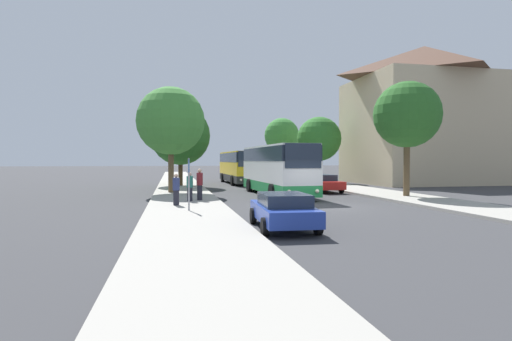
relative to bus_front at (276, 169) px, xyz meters
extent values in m
plane|color=#38383A|center=(0.48, -7.27, -1.85)|extent=(300.00, 300.00, 0.00)
cube|color=#A39E93|center=(-6.52, -7.27, -1.78)|extent=(4.00, 120.00, 0.15)
cube|color=#A39E93|center=(7.48, -7.27, -1.78)|extent=(4.00, 120.00, 0.15)
cube|color=#C6B28E|center=(19.25, 10.90, 3.71)|extent=(14.30, 11.76, 11.13)
pyramid|color=brown|center=(19.25, 10.90, 11.04)|extent=(14.30, 11.76, 3.53)
cube|color=#238942|center=(0.00, 0.01, -1.23)|extent=(2.80, 10.85, 0.70)
cube|color=silver|center=(0.00, 0.01, -0.16)|extent=(2.80, 10.85, 1.43)
cube|color=#232D3D|center=(0.00, 0.01, 1.03)|extent=(2.82, 10.63, 0.95)
cube|color=silver|center=(0.00, 0.01, 1.56)|extent=(2.75, 10.63, 0.12)
cube|color=#232D3D|center=(0.17, -5.40, 0.88)|extent=(2.21, 0.13, 1.45)
sphere|color=#F4EAC1|center=(-0.69, -5.45, -1.19)|extent=(0.24, 0.24, 0.24)
sphere|color=#F4EAC1|center=(1.03, -5.39, -1.19)|extent=(0.24, 0.24, 0.24)
cylinder|color=black|center=(-1.13, -3.26, -1.35)|extent=(0.33, 1.01, 1.00)
cylinder|color=black|center=(1.33, -3.18, -1.35)|extent=(0.33, 1.01, 1.00)
cylinder|color=black|center=(-1.33, 3.21, -1.35)|extent=(0.33, 1.01, 1.00)
cylinder|color=black|center=(1.13, 3.28, -1.35)|extent=(0.33, 1.01, 1.00)
cube|color=#2D2D2D|center=(-0.33, 13.96, -1.23)|extent=(2.82, 10.77, 0.70)
cube|color=yellow|center=(-0.33, 13.96, -0.23)|extent=(2.82, 10.77, 1.29)
cube|color=#232D3D|center=(-0.33, 13.96, 0.88)|extent=(2.84, 10.56, 0.95)
cube|color=yellow|center=(-0.33, 13.96, 1.42)|extent=(2.77, 10.56, 0.12)
cube|color=#232D3D|center=(-0.19, 8.57, 0.73)|extent=(2.29, 0.12, 1.45)
sphere|color=#F4EAC1|center=(-1.08, 8.53, -1.19)|extent=(0.24, 0.24, 0.24)
sphere|color=#F4EAC1|center=(0.70, 8.58, -1.19)|extent=(0.24, 0.24, 0.24)
cylinder|color=black|center=(-1.52, 10.71, -1.35)|extent=(0.33, 1.01, 1.00)
cylinder|color=black|center=(1.03, 10.78, -1.35)|extent=(0.33, 1.01, 1.00)
cylinder|color=black|center=(-1.69, 17.13, -1.35)|extent=(0.33, 1.01, 1.00)
cylinder|color=black|center=(0.86, 17.20, -1.35)|extent=(0.33, 1.01, 1.00)
cube|color=#233D9E|center=(-3.36, -13.57, -1.27)|extent=(2.04, 4.30, 0.55)
cube|color=#232D3D|center=(-3.37, -13.73, -0.77)|extent=(1.70, 2.27, 0.43)
cylinder|color=black|center=(-4.18, -12.21, -1.54)|extent=(0.24, 0.63, 0.62)
cylinder|color=black|center=(-2.39, -12.32, -1.54)|extent=(0.24, 0.63, 0.62)
cylinder|color=black|center=(-4.33, -14.82, -1.54)|extent=(0.24, 0.63, 0.62)
cylinder|color=black|center=(-2.54, -14.92, -1.54)|extent=(0.24, 0.63, 0.62)
cube|color=red|center=(4.12, 1.58, -1.25)|extent=(1.96, 4.42, 0.58)
cube|color=#232D3D|center=(4.12, 1.75, -0.73)|extent=(1.66, 2.32, 0.46)
cylinder|color=black|center=(5.07, 0.26, -1.54)|extent=(0.22, 0.63, 0.62)
cylinder|color=black|center=(3.28, 0.20, -1.54)|extent=(0.22, 0.63, 0.62)
cylinder|color=black|center=(4.97, 2.96, -1.54)|extent=(0.22, 0.63, 0.62)
cylinder|color=black|center=(3.18, 2.89, -1.54)|extent=(0.22, 0.63, 0.62)
cube|color=black|center=(4.16, 16.01, -1.20)|extent=(1.92, 4.04, 0.67)
cube|color=#232D3D|center=(4.17, 16.17, -0.63)|extent=(1.63, 2.13, 0.48)
cylinder|color=black|center=(4.99, 14.75, -1.54)|extent=(0.23, 0.63, 0.62)
cylinder|color=black|center=(3.23, 14.82, -1.54)|extent=(0.23, 0.63, 0.62)
cylinder|color=black|center=(5.09, 17.21, -1.54)|extent=(0.23, 0.63, 0.62)
cylinder|color=black|center=(3.33, 17.28, -1.54)|extent=(0.23, 0.63, 0.62)
cylinder|color=gray|center=(-6.50, -8.78, -0.49)|extent=(0.08, 0.08, 2.42)
cube|color=#1E56A3|center=(-6.50, -8.78, 0.37)|extent=(0.03, 0.45, 0.60)
cylinder|color=#23232D|center=(-7.05, -6.45, -1.32)|extent=(0.30, 0.30, 0.77)
cylinder|color=navy|center=(-7.05, -6.45, -0.61)|extent=(0.36, 0.36, 0.64)
sphere|color=tan|center=(-7.05, -6.45, -0.18)|extent=(0.21, 0.21, 0.21)
cylinder|color=#23232D|center=(-5.69, -4.07, -1.27)|extent=(0.30, 0.30, 0.87)
cylinder|color=maroon|center=(-5.69, -4.07, -0.47)|extent=(0.36, 0.36, 0.72)
sphere|color=tan|center=(-5.69, -4.07, 0.00)|extent=(0.23, 0.23, 0.23)
cylinder|color=#23232D|center=(-6.28, -4.52, -1.32)|extent=(0.30, 0.30, 0.77)
cylinder|color=#236656|center=(-6.28, -4.52, -0.61)|extent=(0.36, 0.36, 0.64)
sphere|color=tan|center=(-6.28, -4.52, -0.18)|extent=(0.21, 0.21, 0.21)
cylinder|color=brown|center=(-7.32, 1.98, -0.05)|extent=(0.40, 0.40, 3.31)
sphere|color=#428938|center=(-7.32, 1.98, 3.44)|extent=(4.88, 4.88, 4.88)
cylinder|color=#47331E|center=(-6.48, 9.81, -0.43)|extent=(0.40, 0.40, 2.55)
sphere|color=#286023|center=(-6.48, 9.81, 2.89)|extent=(5.45, 5.45, 5.45)
cylinder|color=#513D23|center=(7.64, 25.85, 0.26)|extent=(0.40, 0.40, 3.92)
sphere|color=#387F33|center=(7.64, 25.85, 4.02)|extent=(4.79, 4.79, 4.79)
cylinder|color=brown|center=(8.30, 13.33, -0.29)|extent=(0.40, 0.40, 2.82)
sphere|color=#2D7028|center=(8.30, 13.33, 2.90)|extent=(4.75, 4.75, 4.75)
cylinder|color=brown|center=(7.69, -4.04, 0.13)|extent=(0.40, 0.40, 3.67)
sphere|color=#286023|center=(7.69, -4.04, 3.57)|extent=(4.29, 4.29, 4.29)
camera|label=1|loc=(-7.28, -27.36, 0.63)|focal=28.00mm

